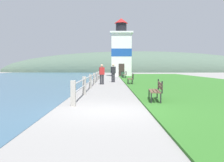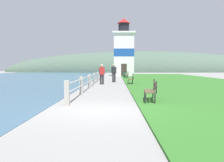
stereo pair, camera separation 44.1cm
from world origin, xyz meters
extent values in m
plane|color=gray|center=(0.00, 0.00, 0.00)|extent=(160.00, 160.00, 0.00)
cube|color=#2D6623|center=(7.40, 17.00, 0.03)|extent=(12.00, 51.01, 0.06)
cube|color=#A8A399|center=(-1.30, 1.00, 0.49)|extent=(0.18, 0.18, 0.98)
cube|color=#A8A399|center=(-1.30, 4.99, 0.49)|extent=(0.18, 0.18, 0.98)
cube|color=#A8A399|center=(-1.30, 8.97, 0.49)|extent=(0.18, 0.18, 0.98)
cube|color=#A8A399|center=(-1.30, 12.96, 0.49)|extent=(0.18, 0.18, 0.98)
cube|color=#A8A399|center=(-1.30, 16.95, 0.49)|extent=(0.18, 0.18, 0.98)
cube|color=#A8A399|center=(-1.30, 20.93, 0.49)|extent=(0.18, 0.18, 0.98)
cube|color=#A8A399|center=(-1.30, 24.92, 0.49)|extent=(0.18, 0.18, 0.98)
cube|color=#A8A399|center=(-1.30, 28.91, 0.49)|extent=(0.18, 0.18, 0.98)
cylinder|color=#B2B2B7|center=(-1.30, 14.95, 0.83)|extent=(0.06, 27.91, 0.06)
cylinder|color=#B2B2B7|center=(-1.30, 14.95, 0.49)|extent=(0.06, 27.91, 0.06)
cube|color=brown|center=(1.85, 2.20, 0.47)|extent=(0.28, 1.71, 0.04)
cube|color=brown|center=(2.00, 2.18, 0.47)|extent=(0.28, 1.71, 0.04)
cube|color=brown|center=(2.15, 2.17, 0.47)|extent=(0.28, 1.71, 0.04)
cube|color=brown|center=(2.23, 2.16, 0.79)|extent=(0.22, 1.70, 0.11)
cube|color=brown|center=(2.23, 2.16, 0.63)|extent=(0.22, 1.70, 0.11)
cube|color=black|center=(1.73, 1.38, 0.23)|extent=(0.05, 0.05, 0.45)
cube|color=black|center=(1.90, 3.02, 0.23)|extent=(0.05, 0.05, 0.45)
cube|color=black|center=(2.10, 1.34, 0.23)|extent=(0.05, 0.05, 0.45)
cube|color=black|center=(2.27, 2.99, 0.23)|extent=(0.05, 0.05, 0.45)
cube|color=black|center=(2.15, 1.34, 0.70)|extent=(0.05, 0.05, 0.49)
cube|color=black|center=(2.31, 2.98, 0.70)|extent=(0.05, 0.05, 0.49)
cube|color=brown|center=(1.66, 13.07, 0.47)|extent=(0.20, 1.80, 0.04)
cube|color=brown|center=(1.81, 13.07, 0.47)|extent=(0.20, 1.80, 0.04)
cube|color=brown|center=(1.95, 13.06, 0.47)|extent=(0.20, 1.80, 0.04)
cube|color=brown|center=(2.04, 13.05, 0.79)|extent=(0.14, 1.79, 0.11)
cube|color=brown|center=(2.04, 13.05, 0.63)|extent=(0.14, 1.79, 0.11)
cube|color=black|center=(1.58, 12.20, 0.23)|extent=(0.05, 0.05, 0.45)
cube|color=black|center=(1.66, 13.95, 0.23)|extent=(0.05, 0.05, 0.45)
cube|color=black|center=(1.95, 12.19, 0.23)|extent=(0.05, 0.05, 0.45)
cube|color=black|center=(2.03, 13.93, 0.23)|extent=(0.05, 0.05, 0.45)
cube|color=black|center=(2.00, 12.18, 0.70)|extent=(0.05, 0.05, 0.49)
cube|color=black|center=(2.08, 13.93, 0.70)|extent=(0.05, 0.05, 0.49)
cube|color=brown|center=(1.78, 24.56, 0.47)|extent=(0.14, 1.95, 0.04)
cube|color=brown|center=(1.92, 24.56, 0.47)|extent=(0.14, 1.95, 0.04)
cube|color=brown|center=(2.07, 24.56, 0.47)|extent=(0.14, 1.95, 0.04)
cube|color=brown|center=(2.16, 24.56, 0.79)|extent=(0.09, 1.95, 0.11)
cube|color=brown|center=(2.16, 24.56, 0.63)|extent=(0.09, 1.95, 0.11)
cube|color=black|center=(1.72, 23.62, 0.23)|extent=(0.05, 0.05, 0.45)
cube|color=black|center=(1.75, 25.51, 0.23)|extent=(0.05, 0.05, 0.45)
cube|color=black|center=(2.09, 23.61, 0.23)|extent=(0.05, 0.05, 0.45)
cube|color=black|center=(2.12, 25.51, 0.23)|extent=(0.05, 0.05, 0.45)
cube|color=black|center=(2.14, 23.61, 0.70)|extent=(0.05, 0.05, 0.49)
cube|color=black|center=(2.17, 25.51, 0.70)|extent=(0.05, 0.05, 0.49)
cube|color=white|center=(1.83, 32.61, 3.43)|extent=(3.19, 3.19, 6.85)
cube|color=#194799|center=(1.83, 32.61, 3.77)|extent=(3.23, 3.23, 1.23)
cube|color=white|center=(1.83, 32.61, 6.98)|extent=(3.67, 3.67, 0.25)
cylinder|color=black|center=(1.83, 32.61, 7.85)|extent=(1.76, 1.76, 1.48)
cone|color=red|center=(1.83, 32.61, 8.99)|extent=(2.20, 2.20, 0.82)
cube|color=#332823|center=(1.83, 30.99, 1.00)|extent=(0.90, 0.06, 2.00)
cylinder|color=#28282D|center=(-0.72, 12.80, 0.42)|extent=(0.16, 0.16, 0.84)
cylinder|color=#28282D|center=(-0.54, 12.84, 0.42)|extent=(0.16, 0.16, 0.84)
cube|color=#B22323|center=(-0.63, 12.82, 1.15)|extent=(0.46, 0.33, 0.63)
sphere|color=tan|center=(-0.63, 12.82, 1.61)|extent=(0.23, 0.23, 0.23)
cylinder|color=#28282D|center=(0.28, 15.86, 0.43)|extent=(0.16, 0.16, 0.87)
cylinder|color=#28282D|center=(0.46, 15.95, 0.43)|extent=(0.16, 0.16, 0.87)
cube|color=#232328|center=(0.37, 15.90, 1.19)|extent=(0.49, 0.40, 0.65)
sphere|color=tan|center=(0.37, 15.90, 1.66)|extent=(0.24, 0.24, 0.24)
cylinder|color=#2D5138|center=(1.82, 26.47, 0.40)|extent=(0.50, 0.50, 0.80)
cylinder|color=black|center=(1.82, 26.47, 0.82)|extent=(0.54, 0.54, 0.04)
ellipsoid|color=#475B4C|center=(8.00, 64.01, 0.00)|extent=(80.00, 16.00, 12.00)
camera|label=1|loc=(0.13, -8.43, 1.50)|focal=40.00mm
camera|label=2|loc=(0.57, -8.42, 1.50)|focal=40.00mm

